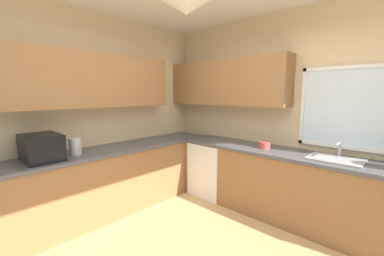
{
  "coord_description": "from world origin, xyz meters",
  "views": [
    {
      "loc": [
        1.42,
        -1.44,
        1.63
      ],
      "look_at": [
        -0.66,
        0.77,
        1.2
      ],
      "focal_mm": 22.52,
      "sensor_mm": 36.0,
      "label": 1
    }
  ],
  "objects_px": {
    "microwave": "(42,147)",
    "sink_assembly": "(336,159)",
    "bowl": "(265,145)",
    "kettle": "(75,146)",
    "dishwasher": "(213,168)"
  },
  "relations": [
    {
      "from": "dishwasher",
      "to": "kettle",
      "type": "xyz_separation_m",
      "value": [
        -0.64,
        -1.89,
        0.57
      ]
    },
    {
      "from": "kettle",
      "to": "microwave",
      "type": "bearing_deg",
      "value": -93.27
    },
    {
      "from": "dishwasher",
      "to": "bowl",
      "type": "xyz_separation_m",
      "value": [
        0.86,
        0.03,
        0.51
      ]
    },
    {
      "from": "dishwasher",
      "to": "bowl",
      "type": "height_order",
      "value": "bowl"
    },
    {
      "from": "dishwasher",
      "to": "microwave",
      "type": "relative_size",
      "value": 1.77
    },
    {
      "from": "dishwasher",
      "to": "kettle",
      "type": "height_order",
      "value": "kettle"
    },
    {
      "from": "microwave",
      "to": "kettle",
      "type": "relative_size",
      "value": 2.34
    },
    {
      "from": "microwave",
      "to": "sink_assembly",
      "type": "bearing_deg",
      "value": 43.73
    },
    {
      "from": "dishwasher",
      "to": "microwave",
      "type": "height_order",
      "value": "microwave"
    },
    {
      "from": "dishwasher",
      "to": "sink_assembly",
      "type": "bearing_deg",
      "value": 1.23
    },
    {
      "from": "sink_assembly",
      "to": "bowl",
      "type": "xyz_separation_m",
      "value": [
        -0.86,
        -0.01,
        0.03
      ]
    },
    {
      "from": "kettle",
      "to": "sink_assembly",
      "type": "height_order",
      "value": "kettle"
    },
    {
      "from": "sink_assembly",
      "to": "bowl",
      "type": "bearing_deg",
      "value": -179.53
    },
    {
      "from": "sink_assembly",
      "to": "bowl",
      "type": "relative_size",
      "value": 3.4
    },
    {
      "from": "kettle",
      "to": "bowl",
      "type": "distance_m",
      "value": 2.44
    }
  ]
}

